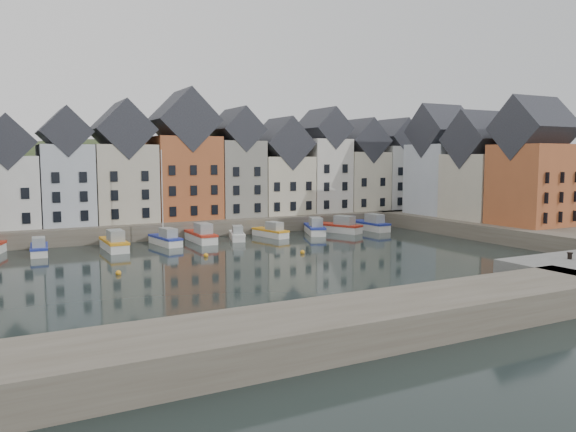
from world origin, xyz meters
TOP-DOWN VIEW (x-y plane):
  - ground at (0.00, 0.00)m, footprint 260.00×260.00m
  - far_quay at (0.00, 30.00)m, footprint 90.00×16.00m
  - right_quay at (37.00, 3.00)m, footprint 14.00×54.00m
  - near_wall at (-10.00, -22.00)m, footprint 50.00×6.00m
  - hillside at (0.02, 56.00)m, footprint 153.60×70.40m
  - far_terrace at (3.21, 28.00)m, footprint 72.37×8.16m
  - right_terrace at (36.00, 8.07)m, footprint 8.30×24.25m
  - mooring_buoys at (-4.00, 5.33)m, footprint 20.50×5.50m
  - boat_b at (-19.44, 17.64)m, footprint 2.16×5.73m
  - boat_c at (-11.70, 16.88)m, footprint 2.19×6.83m
  - boat_d at (-5.53, 17.85)m, footprint 2.74×6.25m
  - boat_e at (-0.98, 18.21)m, footprint 2.20×6.95m
  - boat_f at (3.73, 17.97)m, footprint 3.18×5.60m
  - boat_g at (8.68, 18.25)m, footprint 3.02×6.13m
  - boat_h at (15.30, 18.11)m, footprint 4.36×7.01m
  - boat_i at (19.14, 17.79)m, footprint 4.66×7.11m
  - boat_j at (24.48, 17.75)m, footprint 2.40×6.98m
  - mooring_bollard at (18.62, -17.93)m, footprint 0.48×0.48m

SIDE VIEW (x-z plane):
  - hillside at x=0.02m, z-range -49.96..14.04m
  - ground at x=0.00m, z-range 0.00..0.00m
  - mooring_buoys at x=-4.00m, z-range -0.10..0.40m
  - boat_f at x=3.73m, z-range -0.42..1.64m
  - boat_b at x=-19.44m, z-range -0.44..1.72m
  - boat_g at x=8.68m, z-range -0.46..1.80m
  - boat_d at x=-5.53m, z-range -5.02..6.52m
  - boat_h at x=15.30m, z-range -0.52..2.05m
  - boat_c at x=-11.70m, z-range -0.53..2.08m
  - boat_i at x=19.14m, z-range -0.53..2.09m
  - boat_j at x=24.48m, z-range -0.54..2.11m
  - boat_e at x=-0.98m, z-range -0.54..2.13m
  - far_quay at x=0.00m, z-range 0.00..2.00m
  - right_quay at x=37.00m, z-range 0.00..2.00m
  - near_wall at x=-10.00m, z-range 0.00..2.00m
  - mooring_bollard at x=18.62m, z-range 2.03..2.59m
  - far_terrace at x=3.21m, z-range -0.01..17.76m
  - right_terrace at x=36.00m, z-range 0.73..17.10m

